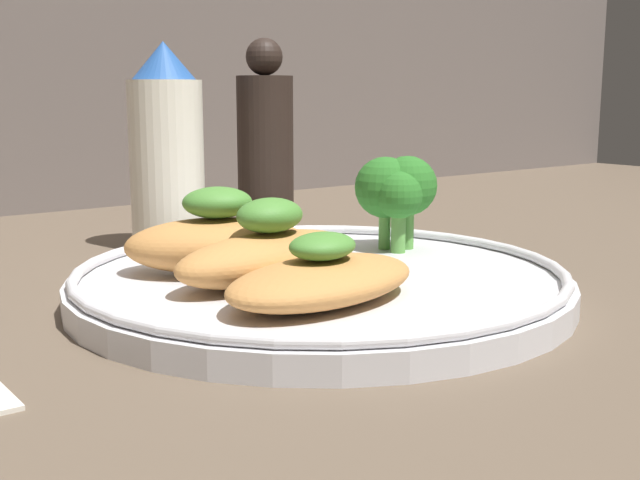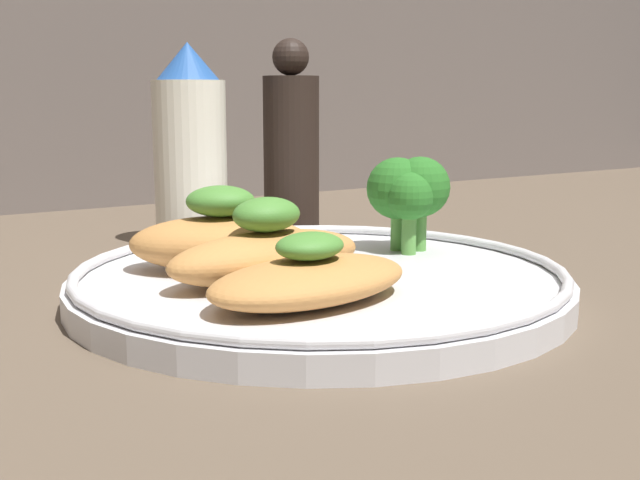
{
  "view_description": "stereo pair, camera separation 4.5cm",
  "coord_description": "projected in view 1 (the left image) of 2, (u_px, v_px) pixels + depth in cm",
  "views": [
    {
      "loc": [
        -26.81,
        -35.17,
        11.6
      ],
      "look_at": [
        0.0,
        0.0,
        3.4
      ],
      "focal_mm": 45.0,
      "sensor_mm": 36.0,
      "label": 1
    },
    {
      "loc": [
        -23.11,
        -37.71,
        11.6
      ],
      "look_at": [
        0.0,
        0.0,
        3.4
      ],
      "focal_mm": 45.0,
      "sensor_mm": 36.0,
      "label": 2
    }
  ],
  "objects": [
    {
      "name": "grilled_meat_front",
      "position": [
        322.0,
        278.0,
        0.39
      ],
      "size": [
        12.23,
        8.05,
        3.49
      ],
      "color": "#BC7F42",
      "rests_on": "plate"
    },
    {
      "name": "plate",
      "position": [
        320.0,
        282.0,
        0.45
      ],
      "size": [
        28.17,
        28.17,
        2.0
      ],
      "color": "silver",
      "rests_on": "ground_plane"
    },
    {
      "name": "grilled_meat_middle",
      "position": [
        272.0,
        253.0,
        0.43
      ],
      "size": [
        12.28,
        5.92,
        4.65
      ],
      "color": "#BC7F42",
      "rests_on": "plate"
    },
    {
      "name": "grilled_meat_back",
      "position": [
        218.0,
        241.0,
        0.46
      ],
      "size": [
        12.1,
        10.17,
        4.92
      ],
      "color": "#BC7F42",
      "rests_on": "plate"
    },
    {
      "name": "sauce_bottle",
      "position": [
        171.0,
        151.0,
        0.59
      ],
      "size": [
        5.44,
        5.44,
        15.18
      ],
      "color": "silver",
      "rests_on": "ground_plane"
    },
    {
      "name": "ground_plane",
      "position": [
        320.0,
        307.0,
        0.46
      ],
      "size": [
        180.0,
        180.0,
        1.0
      ],
      "primitive_type": "cube",
      "color": "brown"
    },
    {
      "name": "pepper_grinder",
      "position": [
        265.0,
        149.0,
        0.64
      ],
      "size": [
        4.49,
        4.49,
        15.75
      ],
      "color": "black",
      "rests_on": "ground_plane"
    },
    {
      "name": "broccoli_bunch",
      "position": [
        396.0,
        190.0,
        0.52
      ],
      "size": [
        5.19,
        4.93,
        6.12
      ],
      "color": "#569942",
      "rests_on": "plate"
    }
  ]
}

